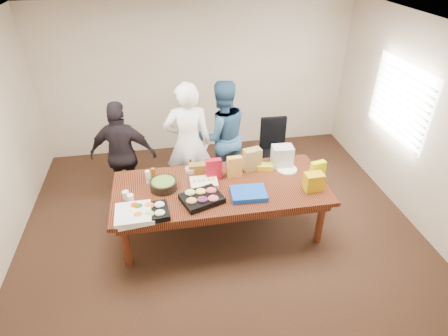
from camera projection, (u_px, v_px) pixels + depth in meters
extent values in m
cube|color=#47301E|center=(221.00, 230.00, 5.30)|extent=(5.50, 5.00, 0.02)
cube|color=white|center=(220.00, 31.00, 3.83)|extent=(5.50, 5.00, 0.02)
cube|color=beige|center=(197.00, 79.00, 6.64)|extent=(5.50, 0.04, 2.70)
cube|color=beige|center=(283.00, 327.00, 2.49)|extent=(5.50, 0.04, 2.70)
cube|color=beige|center=(424.00, 129.00, 4.97)|extent=(0.04, 5.00, 2.70)
cube|color=white|center=(400.00, 101.00, 5.38)|extent=(0.03, 1.40, 1.10)
cube|color=beige|center=(397.00, 101.00, 5.37)|extent=(0.04, 1.36, 1.00)
cube|color=#4C1C0F|center=(221.00, 209.00, 5.09)|extent=(2.80, 1.20, 0.75)
cube|color=black|center=(275.00, 153.00, 6.11)|extent=(0.53, 0.53, 1.00)
imported|color=white|center=(188.00, 143.00, 5.47)|extent=(0.70, 0.48, 1.88)
imported|color=#2D567E|center=(222.00, 136.00, 5.79)|extent=(0.96, 0.80, 1.78)
imported|color=black|center=(123.00, 155.00, 5.44)|extent=(1.02, 0.57, 1.64)
cube|color=black|center=(149.00, 213.00, 4.38)|extent=(0.47, 0.39, 0.07)
cube|color=black|center=(202.00, 199.00, 4.61)|extent=(0.58, 0.51, 0.07)
cube|color=white|center=(204.00, 183.00, 4.90)|extent=(0.36, 0.27, 0.06)
cylinder|color=black|center=(163.00, 185.00, 4.82)|extent=(0.40, 0.40, 0.11)
cube|color=blue|center=(249.00, 194.00, 4.70)|extent=(0.46, 0.35, 0.07)
cube|color=#A70D23|center=(214.00, 169.00, 4.96)|extent=(0.21, 0.10, 0.30)
cube|color=#F0F507|center=(317.00, 172.00, 4.91)|extent=(0.21, 0.12, 0.30)
cube|color=gold|center=(235.00, 167.00, 5.00)|extent=(0.20, 0.10, 0.30)
cylinder|color=beige|center=(216.00, 165.00, 5.22)|extent=(0.10, 0.10, 0.13)
cylinder|color=gold|center=(229.00, 169.00, 5.08)|extent=(0.08, 0.08, 0.19)
cylinder|color=brown|center=(153.00, 174.00, 4.97)|extent=(0.06, 0.06, 0.18)
cylinder|color=white|center=(148.00, 177.00, 4.91)|extent=(0.07, 0.07, 0.19)
cube|color=yellow|center=(265.00, 167.00, 5.23)|extent=(0.24, 0.17, 0.07)
cube|color=brown|center=(199.00, 167.00, 5.17)|extent=(0.29, 0.14, 0.11)
cube|color=#9D8148|center=(252.00, 159.00, 5.16)|extent=(0.26, 0.19, 0.31)
cylinder|color=#CC3300|center=(135.00, 208.00, 4.42)|extent=(0.09, 0.09, 0.11)
cylinder|color=white|center=(131.00, 199.00, 4.58)|extent=(0.09, 0.09, 0.11)
cylinder|color=white|center=(126.00, 195.00, 4.63)|extent=(0.10, 0.10, 0.11)
cube|color=white|center=(135.00, 215.00, 4.36)|extent=(0.46, 0.46, 0.05)
cube|color=white|center=(133.00, 214.00, 4.31)|extent=(0.42, 0.42, 0.05)
cylinder|color=white|center=(287.00, 169.00, 5.22)|extent=(0.36, 0.36, 0.02)
cylinder|color=silver|center=(252.00, 163.00, 5.36)|extent=(0.24, 0.24, 0.01)
cylinder|color=beige|center=(236.00, 170.00, 5.17)|extent=(0.17, 0.17, 0.06)
cylinder|color=beige|center=(190.00, 170.00, 5.17)|extent=(0.19, 0.19, 0.06)
cube|color=silver|center=(282.00, 156.00, 5.24)|extent=(0.30, 0.22, 0.31)
cube|color=gold|center=(314.00, 182.00, 4.77)|extent=(0.24, 0.18, 0.24)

